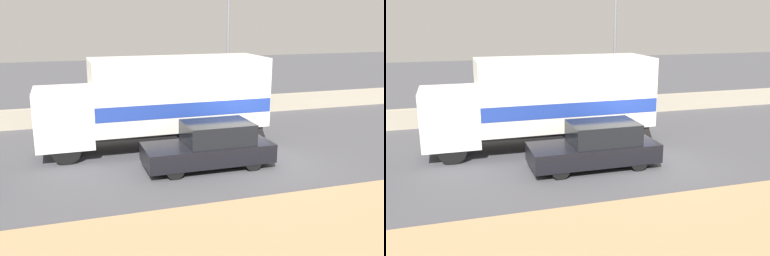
# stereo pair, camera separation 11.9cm
# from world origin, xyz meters

# --- Properties ---
(ground_plane) EXTENTS (80.00, 80.00, 0.00)m
(ground_plane) POSITION_xyz_m (0.00, 0.00, 0.00)
(ground_plane) COLOR #47474C
(dirt_shoulder_foreground) EXTENTS (60.00, 6.14, 0.04)m
(dirt_shoulder_foreground) POSITION_xyz_m (0.00, -5.92, 0.02)
(dirt_shoulder_foreground) COLOR tan
(dirt_shoulder_foreground) RESTS_ON ground_plane
(stone_wall_backdrop) EXTENTS (60.00, 0.35, 0.93)m
(stone_wall_backdrop) POSITION_xyz_m (0.00, 7.73, 0.47)
(stone_wall_backdrop) COLOR #A39984
(stone_wall_backdrop) RESTS_ON ground_plane
(street_lamp) EXTENTS (0.56, 0.28, 7.13)m
(street_lamp) POSITION_xyz_m (2.01, 7.24, 4.12)
(street_lamp) COLOR slate
(street_lamp) RESTS_ON ground_plane
(box_truck) EXTENTS (8.95, 2.59, 3.60)m
(box_truck) POSITION_xyz_m (-2.48, 2.89, 1.98)
(box_truck) COLOR silver
(box_truck) RESTS_ON ground_plane
(car_hatchback) EXTENTS (4.50, 1.80, 1.61)m
(car_hatchback) POSITION_xyz_m (-1.45, 0.10, 0.78)
(car_hatchback) COLOR black
(car_hatchback) RESTS_ON ground_plane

